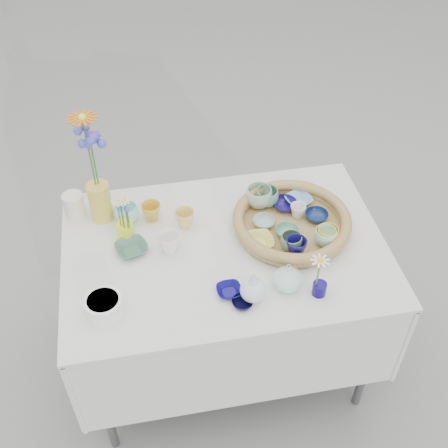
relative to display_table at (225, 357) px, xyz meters
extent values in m
plane|color=gray|center=(0.00, 0.00, 0.00)|extent=(80.00, 80.00, 0.00)
imported|color=navy|center=(0.28, 0.16, 0.80)|extent=(0.11, 0.11, 0.03)
imported|color=navy|center=(0.39, 0.07, 0.80)|extent=(0.10, 0.10, 0.03)
imported|color=yellow|center=(0.39, -0.06, 0.82)|extent=(0.10, 0.10, 0.07)
imported|color=#5A9E79|center=(0.25, 0.00, 0.80)|extent=(0.12, 0.12, 0.03)
imported|color=slate|center=(0.24, -0.07, 0.82)|extent=(0.09, 0.09, 0.07)
imported|color=#94B3AB|center=(0.17, 0.08, 0.80)|extent=(0.11, 0.11, 0.03)
imported|color=#A1C2B3|center=(0.18, 0.20, 0.83)|extent=(0.12, 0.12, 0.09)
imported|color=white|center=(0.32, 0.10, 0.81)|extent=(0.07, 0.07, 0.06)
imported|color=#7BB4EE|center=(0.35, 0.18, 0.80)|extent=(0.14, 0.14, 0.03)
imported|color=#100C56|center=(0.25, -0.10, 0.82)|extent=(0.09, 0.09, 0.07)
imported|color=#E5D359|center=(0.13, -0.03, 0.80)|extent=(0.12, 0.12, 0.03)
imported|color=#ADECCF|center=(0.38, -0.07, 0.82)|extent=(0.10, 0.10, 0.07)
imported|color=#5FA078|center=(0.21, 0.20, 0.82)|extent=(0.12, 0.12, 0.08)
imported|color=gold|center=(-0.27, 0.22, 0.80)|extent=(0.09, 0.09, 0.08)
imported|color=#EBCB66|center=(-0.14, 0.15, 0.80)|extent=(0.10, 0.10, 0.07)
imported|color=#46715D|center=(-0.36, 0.04, 0.78)|extent=(0.15, 0.15, 0.03)
imported|color=white|center=(-0.21, 0.02, 0.80)|extent=(0.09, 0.09, 0.08)
imported|color=#0D0963|center=(-0.03, -0.23, 0.78)|extent=(0.10, 0.10, 0.02)
imported|color=#A0EDE7|center=(-0.36, 0.22, 0.80)|extent=(0.11, 0.11, 0.08)
imported|color=black|center=(0.01, -0.29, 0.78)|extent=(0.09, 0.09, 0.02)
imported|color=silver|center=(0.18, -0.24, 0.82)|extent=(0.14, 0.14, 0.11)
cylinder|color=#0E015D|center=(0.29, -0.29, 0.79)|extent=(0.06, 0.06, 0.05)
cylinder|color=gold|center=(-0.46, 0.26, 0.85)|extent=(0.11, 0.11, 0.17)
cylinder|color=#F5F828|center=(-0.38, 0.12, 0.80)|extent=(0.09, 0.09, 0.07)
camera|label=1|loc=(-0.28, -1.50, 2.34)|focal=45.00mm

